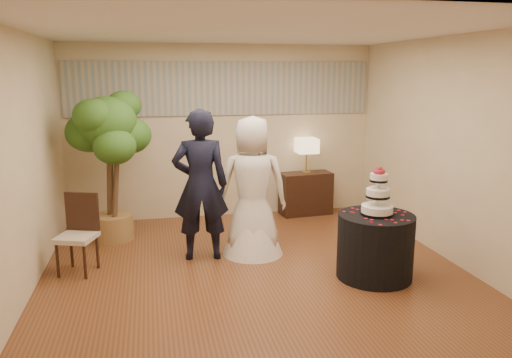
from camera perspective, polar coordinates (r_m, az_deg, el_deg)
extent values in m
cube|color=brown|center=(6.13, -0.13, -10.45)|extent=(5.00, 5.00, 0.00)
cube|color=white|center=(5.68, -0.15, 16.61)|extent=(5.00, 5.00, 0.00)
cube|color=beige|center=(8.18, -3.79, 5.38)|extent=(5.00, 0.06, 2.80)
cube|color=beige|center=(3.40, 8.66, -4.30)|extent=(5.00, 0.06, 2.80)
cube|color=beige|center=(5.78, -25.19, 1.45)|extent=(0.06, 5.00, 2.80)
cube|color=beige|center=(6.72, 21.24, 3.12)|extent=(0.06, 5.00, 2.80)
cube|color=#9A9D92|center=(8.11, -3.83, 10.28)|extent=(4.90, 0.02, 0.85)
imported|color=black|center=(6.31, -6.37, -0.71)|extent=(0.73, 0.51, 1.92)
imported|color=white|center=(6.44, -0.39, -0.84)|extent=(1.01, 0.93, 1.82)
cylinder|color=black|center=(6.00, 13.46, -7.47)|extent=(1.12, 1.12, 0.75)
cube|color=black|center=(8.45, 5.70, -1.65)|extent=(0.89, 0.46, 0.71)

